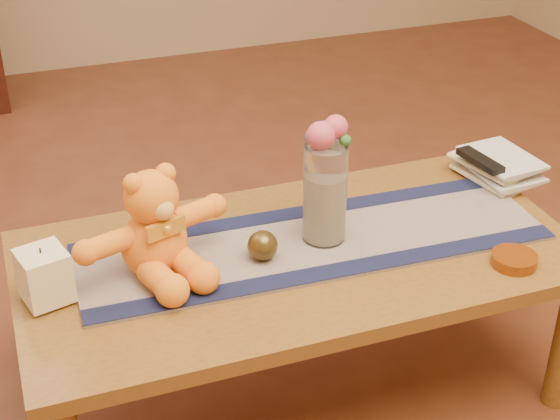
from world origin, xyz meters
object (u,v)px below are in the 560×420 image
object	(u,v)px
glass_vase	(325,193)
amber_dish	(514,260)
teddy_bear	(153,223)
pillar_candle	(44,276)
tv_remote	(480,160)
bronze_ball	(263,245)
book_bottom	(475,182)

from	to	relation	value
glass_vase	amber_dish	distance (m)	0.49
teddy_bear	amber_dish	bearing A→B (deg)	-35.91
pillar_candle	tv_remote	bearing A→B (deg)	6.69
teddy_bear	bronze_ball	distance (m)	0.28
glass_vase	amber_dish	bearing A→B (deg)	-33.51
pillar_candle	amber_dish	size ratio (longest dim) A/B	1.11
pillar_candle	book_bottom	world-z (taller)	pillar_candle
book_bottom	pillar_candle	bearing A→B (deg)	175.63
pillar_candle	glass_vase	world-z (taller)	glass_vase
glass_vase	teddy_bear	bearing A→B (deg)	178.51
pillar_candle	glass_vase	xyz separation A→B (m)	(0.70, 0.03, 0.07)
teddy_bear	pillar_candle	size ratio (longest dim) A/B	3.03
pillar_candle	book_bottom	bearing A→B (deg)	7.15
teddy_bear	pillar_candle	distance (m)	0.27
glass_vase	amber_dish	size ratio (longest dim) A/B	2.33
bronze_ball	glass_vase	bearing A→B (deg)	12.09
tv_remote	amber_dish	size ratio (longest dim) A/B	1.43
bronze_ball	teddy_bear	bearing A→B (deg)	169.05
glass_vase	book_bottom	world-z (taller)	glass_vase
teddy_bear	glass_vase	size ratio (longest dim) A/B	1.45
book_bottom	tv_remote	bearing A→B (deg)	-93.00
bronze_ball	pillar_candle	bearing A→B (deg)	178.71
pillar_candle	bronze_ball	distance (m)	0.52
bronze_ball	tv_remote	distance (m)	0.72
teddy_bear	bronze_ball	size ratio (longest dim) A/B	5.00
pillar_candle	glass_vase	bearing A→B (deg)	2.19
amber_dish	book_bottom	bearing A→B (deg)	72.10
book_bottom	tv_remote	world-z (taller)	tv_remote
bronze_ball	amber_dish	distance (m)	0.62
teddy_bear	book_bottom	distance (m)	0.97
tv_remote	book_bottom	bearing A→B (deg)	90.00
teddy_bear	tv_remote	world-z (taller)	teddy_bear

